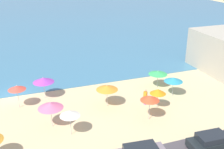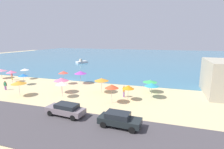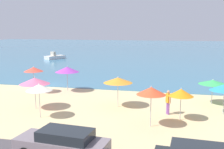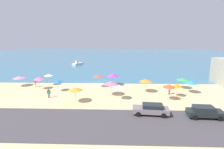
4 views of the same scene
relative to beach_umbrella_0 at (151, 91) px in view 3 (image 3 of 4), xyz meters
The scene contains 13 objects.
ground_plane 16.08m from the beach_umbrella_0, 141.77° to the left, with size 160.00×160.00×0.00m, color #D3BE89.
sea 66.07m from the beach_umbrella_0, 100.90° to the left, with size 150.00×110.00×0.05m, color teal.
beach_umbrella_0 is the anchor object (origin of this frame).
beach_umbrella_1 9.48m from the beach_umbrella_0, 167.63° to the left, with size 2.37×2.37×2.55m.
beach_umbrella_3 5.02m from the beach_umbrella_0, 126.92° to the left, with size 2.33×2.33×2.49m.
beach_umbrella_6 7.96m from the beach_umbrella_0, 55.54° to the left, with size 2.32×2.32×2.14m.
beach_umbrella_7 2.65m from the beach_umbrella_0, 43.68° to the left, with size 1.70×1.70×2.27m.
beach_umbrella_10 13.88m from the beach_umbrella_0, 150.01° to the left, with size 1.88×1.88×2.63m.
beach_umbrella_11 7.85m from the beach_umbrella_0, behind, with size 1.84×1.84×2.50m.
beach_umbrella_12 12.34m from the beach_umbrella_0, 137.56° to the left, with size 2.39×2.39×2.57m.
bather_2 3.35m from the beach_umbrella_0, 70.81° to the left, with size 0.38×0.49×1.82m.
parked_car_1 6.87m from the beach_umbrella_0, 124.04° to the right, with size 4.70×2.14×1.43m.
skiff_nearshore 41.58m from the beach_umbrella_0, 122.89° to the left, with size 3.50×4.58×1.49m.
Camera 3 is at (14.01, -27.41, 6.37)m, focal length 45.00 mm.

